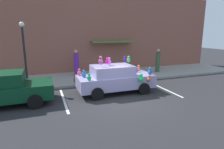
% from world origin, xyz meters
% --- Properties ---
extents(ground_plane, '(60.00, 60.00, 0.00)m').
position_xyz_m(ground_plane, '(0.00, 0.00, 0.00)').
color(ground_plane, '#262628').
extents(sidewalk, '(24.00, 4.00, 0.15)m').
position_xyz_m(sidewalk, '(0.00, 5.00, 0.07)').
color(sidewalk, gray).
rests_on(sidewalk, ground).
extents(storefront_building, '(24.00, 1.25, 6.40)m').
position_xyz_m(storefront_building, '(0.02, 7.14, 3.19)').
color(storefront_building, brown).
rests_on(storefront_building, ground).
extents(parking_stripe_front, '(0.12, 3.60, 0.01)m').
position_xyz_m(parking_stripe_front, '(3.22, 1.00, 0.00)').
color(parking_stripe_front, silver).
rests_on(parking_stripe_front, ground).
extents(parking_stripe_rear, '(0.12, 3.60, 0.01)m').
position_xyz_m(parking_stripe_rear, '(-2.64, 1.00, 0.00)').
color(parking_stripe_rear, silver).
rests_on(parking_stripe_rear, ground).
extents(plush_covered_car, '(4.23, 2.05, 2.12)m').
position_xyz_m(plush_covered_car, '(0.20, 1.27, 0.81)').
color(plush_covered_car, '#9A92C3').
rests_on(plush_covered_car, ground).
extents(parked_sedan_behind, '(4.36, 2.04, 1.54)m').
position_xyz_m(parked_sedan_behind, '(-5.34, 1.22, 0.79)').
color(parked_sedan_behind, '#0A381E').
rests_on(parked_sedan_behind, ground).
extents(teddy_bear_on_sidewalk, '(0.32, 0.27, 0.62)m').
position_xyz_m(teddy_bear_on_sidewalk, '(-1.60, 3.47, 0.44)').
color(teddy_bear_on_sidewalk, brown).
rests_on(teddy_bear_on_sidewalk, sidewalk).
extents(street_lamp_post, '(0.28, 0.28, 3.73)m').
position_xyz_m(street_lamp_post, '(-4.43, 3.50, 2.44)').
color(street_lamp_post, black).
rests_on(street_lamp_post, sidewalk).
extents(pedestrian_near_shopfront, '(0.37, 0.37, 1.85)m').
position_xyz_m(pedestrian_near_shopfront, '(5.29, 4.75, 1.01)').
color(pedestrian_near_shopfront, '#3B5537').
rests_on(pedestrian_near_shopfront, sidewalk).
extents(pedestrian_walking_past, '(0.38, 0.38, 1.91)m').
position_xyz_m(pedestrian_walking_past, '(-1.16, 5.71, 1.04)').
color(pedestrian_walking_past, '#6025A3').
rests_on(pedestrian_walking_past, sidewalk).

